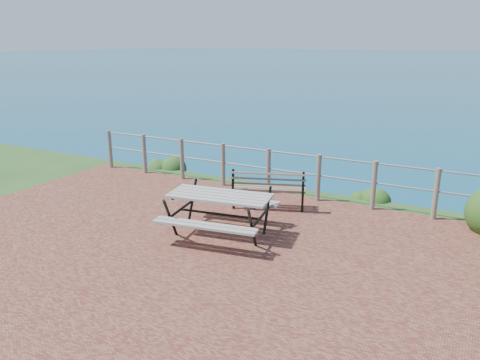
# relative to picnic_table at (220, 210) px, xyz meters

# --- Properties ---
(ground) EXTENTS (10.00, 7.00, 0.12)m
(ground) POSITION_rel_picnic_table_xyz_m (-0.24, -0.81, -0.47)
(ground) COLOR maroon
(ground) RESTS_ON ground
(safety_railing) EXTENTS (9.40, 0.10, 1.00)m
(safety_railing) POSITION_rel_picnic_table_xyz_m (-0.24, 2.54, 0.10)
(safety_railing) COLOR #6B5B4C
(safety_railing) RESTS_ON ground
(picnic_table) EXTENTS (1.83, 1.50, 0.74)m
(picnic_table) POSITION_rel_picnic_table_xyz_m (0.00, 0.00, 0.00)
(picnic_table) COLOR gray
(picnic_table) RESTS_ON ground
(park_bench) EXTENTS (1.52, 0.85, 0.84)m
(park_bench) POSITION_rel_picnic_table_xyz_m (0.18, 1.63, 0.08)
(park_bench) COLOR brown
(park_bench) RESTS_ON ground
(shrub_lip_west) EXTENTS (0.76, 0.76, 0.49)m
(shrub_lip_west) POSITION_rel_picnic_table_xyz_m (-3.60, 3.33, -0.47)
(shrub_lip_west) COLOR #1C491B
(shrub_lip_west) RESTS_ON ground
(shrub_lip_east) EXTENTS (0.68, 0.68, 0.39)m
(shrub_lip_east) POSITION_rel_picnic_table_xyz_m (1.83, 3.24, -0.47)
(shrub_lip_east) COLOR #183C12
(shrub_lip_east) RESTS_ON ground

